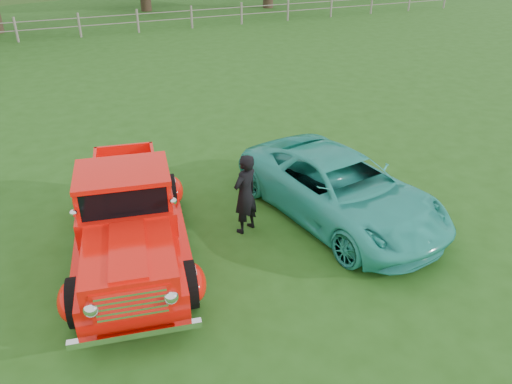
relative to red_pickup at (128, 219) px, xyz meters
name	(u,v)px	position (x,y,z in m)	size (l,w,h in m)	color
ground	(240,292)	(1.40, -1.68, -0.80)	(140.00, 140.00, 0.00)	#224F15
distant_hills	(12,18)	(-2.69, 57.78, -5.34)	(116.00, 60.00, 18.00)	#3C6726
fence_line	(79,25)	(1.40, 20.32, -0.19)	(48.00, 0.12, 1.20)	gray
red_pickup	(128,219)	(0.00, 0.00, 0.00)	(2.83, 5.20, 1.78)	black
teal_sedan	(340,188)	(4.14, -0.30, -0.14)	(2.19, 4.74, 1.32)	#2CB1A0
man	(245,194)	(2.20, 0.00, 0.01)	(0.59, 0.39, 1.61)	black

